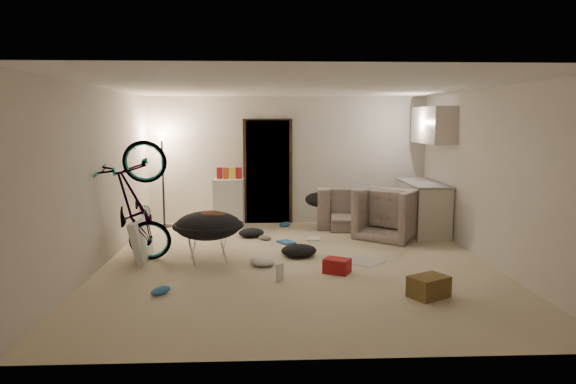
{
  "coord_description": "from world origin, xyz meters",
  "views": [
    {
      "loc": [
        -0.45,
        -7.15,
        2.04
      ],
      "look_at": [
        -0.11,
        0.6,
        0.95
      ],
      "focal_mm": 32.0,
      "sensor_mm": 36.0,
      "label": 1
    }
  ],
  "objects_px": {
    "bicycle": "(137,230)",
    "drink_case_a": "(429,287)",
    "armchair": "(393,218)",
    "mini_fridge": "(229,203)",
    "tv_box": "(141,239)",
    "drink_case_b": "(337,266)",
    "kitchen_counter": "(423,208)",
    "juicer": "(328,263)",
    "floor_lamp": "(162,159)",
    "saucer_chair": "(208,232)",
    "sofa": "(369,212)"
  },
  "relations": [
    {
      "from": "kitchen_counter",
      "to": "mini_fridge",
      "type": "relative_size",
      "value": 1.6
    },
    {
      "from": "floor_lamp",
      "to": "sofa",
      "type": "xyz_separation_m",
      "value": [
        3.93,
        -0.2,
        -1.02
      ]
    },
    {
      "from": "kitchen_counter",
      "to": "drink_case_a",
      "type": "height_order",
      "value": "kitchen_counter"
    },
    {
      "from": "juicer",
      "to": "floor_lamp",
      "type": "bearing_deg",
      "value": 133.21
    },
    {
      "from": "drink_case_a",
      "to": "armchair",
      "type": "bearing_deg",
      "value": 53.85
    },
    {
      "from": "kitchen_counter",
      "to": "sofa",
      "type": "xyz_separation_m",
      "value": [
        -0.9,
        0.45,
        -0.15
      ]
    },
    {
      "from": "drink_case_b",
      "to": "juicer",
      "type": "bearing_deg",
      "value": 150.8
    },
    {
      "from": "mini_fridge",
      "to": "drink_case_a",
      "type": "xyz_separation_m",
      "value": [
        2.58,
        -4.04,
        -0.35
      ]
    },
    {
      "from": "tv_box",
      "to": "juicer",
      "type": "xyz_separation_m",
      "value": [
        2.71,
        -0.72,
        -0.21
      ]
    },
    {
      "from": "mini_fridge",
      "to": "tv_box",
      "type": "height_order",
      "value": "mini_fridge"
    },
    {
      "from": "kitchen_counter",
      "to": "armchair",
      "type": "relative_size",
      "value": 1.51
    },
    {
      "from": "sofa",
      "to": "juicer",
      "type": "relative_size",
      "value": 9.25
    },
    {
      "from": "floor_lamp",
      "to": "kitchen_counter",
      "type": "height_order",
      "value": "floor_lamp"
    },
    {
      "from": "mini_fridge",
      "to": "saucer_chair",
      "type": "height_order",
      "value": "mini_fridge"
    },
    {
      "from": "armchair",
      "to": "drink_case_b",
      "type": "relative_size",
      "value": 2.96
    },
    {
      "from": "armchair",
      "to": "mini_fridge",
      "type": "distance_m",
      "value": 3.08
    },
    {
      "from": "bicycle",
      "to": "drink_case_a",
      "type": "relative_size",
      "value": 4.15
    },
    {
      "from": "kitchen_counter",
      "to": "bicycle",
      "type": "distance_m",
      "value": 5.08
    },
    {
      "from": "sofa",
      "to": "drink_case_b",
      "type": "bearing_deg",
      "value": 74.66
    },
    {
      "from": "saucer_chair",
      "to": "tv_box",
      "type": "distance_m",
      "value": 1.05
    },
    {
      "from": "bicycle",
      "to": "drink_case_b",
      "type": "distance_m",
      "value": 2.9
    },
    {
      "from": "sofa",
      "to": "drink_case_b",
      "type": "height_order",
      "value": "sofa"
    },
    {
      "from": "kitchen_counter",
      "to": "drink_case_a",
      "type": "relative_size",
      "value": 3.48
    },
    {
      "from": "tv_box",
      "to": "drink_case_b",
      "type": "height_order",
      "value": "tv_box"
    },
    {
      "from": "floor_lamp",
      "to": "tv_box",
      "type": "distance_m",
      "value": 2.49
    },
    {
      "from": "floor_lamp",
      "to": "juicer",
      "type": "distance_m",
      "value": 4.28
    },
    {
      "from": "drink_case_a",
      "to": "juicer",
      "type": "height_order",
      "value": "drink_case_a"
    },
    {
      "from": "mini_fridge",
      "to": "juicer",
      "type": "relative_size",
      "value": 4.37
    },
    {
      "from": "drink_case_a",
      "to": "drink_case_b",
      "type": "xyz_separation_m",
      "value": [
        -0.93,
        0.99,
        -0.03
      ]
    },
    {
      "from": "bicycle",
      "to": "tv_box",
      "type": "height_order",
      "value": "bicycle"
    },
    {
      "from": "bicycle",
      "to": "juicer",
      "type": "relative_size",
      "value": 8.35
    },
    {
      "from": "bicycle",
      "to": "drink_case_b",
      "type": "bearing_deg",
      "value": -106.56
    },
    {
      "from": "armchair",
      "to": "drink_case_a",
      "type": "relative_size",
      "value": 2.3
    },
    {
      "from": "bicycle",
      "to": "saucer_chair",
      "type": "height_order",
      "value": "bicycle"
    },
    {
      "from": "kitchen_counter",
      "to": "saucer_chair",
      "type": "height_order",
      "value": "kitchen_counter"
    },
    {
      "from": "floor_lamp",
      "to": "kitchen_counter",
      "type": "bearing_deg",
      "value": -7.66
    },
    {
      "from": "armchair",
      "to": "mini_fridge",
      "type": "relative_size",
      "value": 1.06
    },
    {
      "from": "armchair",
      "to": "saucer_chair",
      "type": "xyz_separation_m",
      "value": [
        -3.08,
        -1.47,
        0.11
      ]
    },
    {
      "from": "sofa",
      "to": "floor_lamp",
      "type": "bearing_deg",
      "value": 0.96
    },
    {
      "from": "armchair",
      "to": "juicer",
      "type": "xyz_separation_m",
      "value": [
        -1.39,
        -1.98,
        -0.23
      ]
    },
    {
      "from": "saucer_chair",
      "to": "bicycle",
      "type": "bearing_deg",
      "value": -178.68
    },
    {
      "from": "armchair",
      "to": "mini_fridge",
      "type": "height_order",
      "value": "mini_fridge"
    },
    {
      "from": "bicycle",
      "to": "drink_case_a",
      "type": "xyz_separation_m",
      "value": [
        3.74,
        -1.63,
        -0.35
      ]
    },
    {
      "from": "sofa",
      "to": "mini_fridge",
      "type": "distance_m",
      "value": 2.68
    },
    {
      "from": "kitchen_counter",
      "to": "drink_case_b",
      "type": "distance_m",
      "value": 3.17
    },
    {
      "from": "sofa",
      "to": "tv_box",
      "type": "distance_m",
      "value": 4.36
    },
    {
      "from": "juicer",
      "to": "saucer_chair",
      "type": "bearing_deg",
      "value": 163.19
    },
    {
      "from": "sofa",
      "to": "juicer",
      "type": "distance_m",
      "value": 3.01
    },
    {
      "from": "armchair",
      "to": "drink_case_a",
      "type": "height_order",
      "value": "armchair"
    },
    {
      "from": "kitchen_counter",
      "to": "drink_case_a",
      "type": "distance_m",
      "value": 3.64
    }
  ]
}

